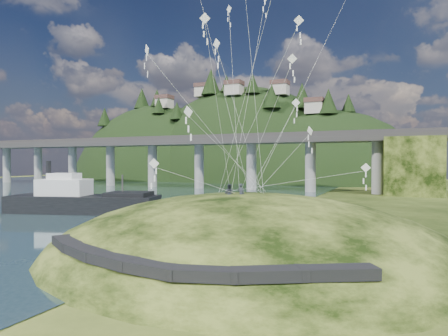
% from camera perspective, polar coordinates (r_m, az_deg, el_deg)
% --- Properties ---
extents(ground, '(320.00, 320.00, 0.00)m').
position_cam_1_polar(ground, '(35.52, -10.08, -11.48)').
color(ground, black).
rests_on(ground, ground).
extents(grass_hill, '(36.00, 32.00, 13.00)m').
position_cam_1_polar(grass_hill, '(34.04, 3.54, -14.62)').
color(grass_hill, black).
rests_on(grass_hill, ground).
extents(footpath, '(22.29, 5.84, 0.83)m').
position_cam_1_polar(footpath, '(23.12, -8.23, -12.97)').
color(footpath, black).
rests_on(footpath, ground).
extents(bridge, '(160.00, 11.00, 15.00)m').
position_cam_1_polar(bridge, '(108.95, -0.97, 2.07)').
color(bridge, '#2D2B2B').
rests_on(bridge, ground).
extents(far_ridge, '(153.00, 70.00, 94.50)m').
position_cam_1_polar(far_ridge, '(164.22, 1.28, -4.28)').
color(far_ridge, black).
rests_on(far_ridge, ground).
extents(work_barge, '(22.74, 11.92, 7.68)m').
position_cam_1_polar(work_barge, '(62.51, -19.74, -4.33)').
color(work_barge, black).
rests_on(work_barge, ground).
extents(wooden_dock, '(14.44, 7.97, 1.05)m').
position_cam_1_polar(wooden_dock, '(46.19, -12.92, -7.99)').
color(wooden_dock, '#361A16').
rests_on(wooden_dock, ground).
extents(kite_flyers, '(1.79, 0.70, 1.72)m').
position_cam_1_polar(kite_flyers, '(32.63, 1.32, -2.25)').
color(kite_flyers, '#292D37').
rests_on(kite_flyers, ground).
extents(kite_swarm, '(14.82, 17.32, 21.34)m').
position_cam_1_polar(kite_swarm, '(33.09, 4.59, 17.72)').
color(kite_swarm, silver).
rests_on(kite_swarm, ground).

